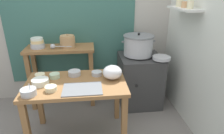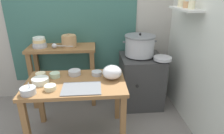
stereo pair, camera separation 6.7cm
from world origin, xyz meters
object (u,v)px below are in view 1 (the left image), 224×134
prep_bowl_6 (29,92)px  prep_bowl_0 (74,73)px  plastic_bag (112,72)px  prep_table (76,91)px  prep_bowl_2 (97,73)px  stove_block (139,80)px  serving_tray (82,89)px  prep_bowl_4 (51,88)px  prep_bowl_1 (40,82)px  clay_pot (68,41)px  ladle (54,46)px  steamer_pot (138,45)px  wide_pan (161,58)px  bowl_stack_enamel (37,43)px  prep_bowl_5 (40,75)px  back_shelf_table (61,62)px  prep_bowl_3 (55,76)px

prep_bowl_6 → prep_bowl_0: bearing=45.2°
plastic_bag → prep_table: bearing=-173.9°
plastic_bag → prep_bowl_2: plastic_bag is taller
stove_block → serving_tray: stove_block is taller
prep_bowl_4 → prep_bowl_1: bearing=131.5°
prep_bowl_4 → prep_table: bearing=34.3°
clay_pot → prep_bowl_1: bearing=-106.6°
prep_bowl_0 → prep_bowl_2: bearing=-6.5°
ladle → steamer_pot: bearing=-2.0°
wide_pan → prep_bowl_2: 0.94m
clay_pot → bowl_stack_enamel: clay_pot is taller
steamer_pot → wide_pan: 0.37m
steamer_pot → serving_tray: (-0.78, -0.84, -0.20)m
clay_pot → prep_bowl_1: (-0.23, -0.78, -0.23)m
prep_bowl_5 → back_shelf_table: bearing=75.2°
bowl_stack_enamel → prep_bowl_5: 0.66m
serving_tray → wide_pan: 1.22m
plastic_bag → prep_bowl_1: plastic_bag is taller
stove_block → prep_bowl_5: stove_block is taller
ladle → prep_bowl_0: 0.63m
back_shelf_table → clay_pot: (0.12, 0.00, 0.30)m
clay_pot → wide_pan: (1.27, -0.33, -0.18)m
stove_block → ladle: (-1.22, 0.06, 0.55)m
serving_tray → prep_bowl_3: 0.45m
ladle → serving_tray: bearing=-65.3°
prep_bowl_3 → plastic_bag: bearing=-8.2°
clay_pot → prep_bowl_2: size_ratio=1.74×
prep_bowl_2 → prep_bowl_4: prep_bowl_4 is taller
prep_bowl_0 → prep_bowl_1: bearing=-150.7°
prep_bowl_1 → prep_bowl_3: 0.19m
prep_bowl_1 → prep_bowl_6: (-0.06, -0.22, 0.00)m
serving_tray → prep_bowl_6: 0.52m
back_shelf_table → prep_bowl_1: back_shelf_table is taller
stove_block → prep_bowl_1: prep_bowl_1 is taller
prep_bowl_0 → prep_bowl_1: prep_bowl_1 is taller
prep_bowl_0 → wide_pan: bearing=12.6°
prep_bowl_0 → prep_bowl_3: size_ratio=1.26×
prep_bowl_1 → prep_bowl_0: bearing=29.3°
wide_pan → bowl_stack_enamel: bearing=169.0°
plastic_bag → prep_bowl_1: (-0.78, -0.05, -0.05)m
prep_bowl_1 → prep_bowl_4: 0.20m
prep_bowl_6 → ladle: bearing=83.3°
prep_bowl_2 → wide_pan: bearing=17.9°
back_shelf_table → serving_tray: back_shelf_table is taller
ladle → prep_table: bearing=-65.3°
prep_bowl_1 → prep_bowl_4: bearing=-48.5°
prep_bowl_2 → prep_bowl_3: 0.48m
bowl_stack_enamel → wide_pan: bowl_stack_enamel is taller
wide_pan → clay_pot: bearing=165.3°
stove_block → bowl_stack_enamel: size_ratio=3.97×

